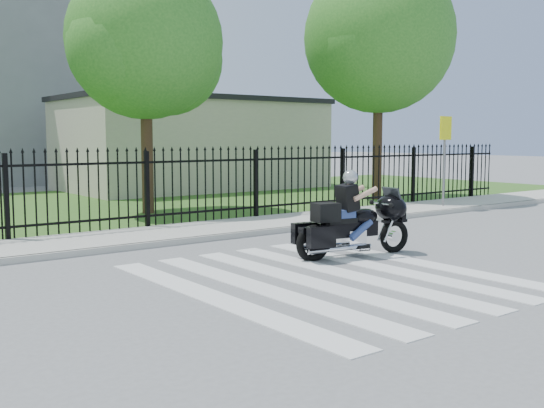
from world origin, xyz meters
TOP-DOWN VIEW (x-y plane):
  - ground at (0.00, 0.00)m, footprint 120.00×120.00m
  - crosswalk at (0.00, 0.00)m, footprint 5.00×5.50m
  - sidewalk at (0.00, 5.00)m, footprint 40.00×2.00m
  - curb at (0.00, 4.00)m, footprint 40.00×0.12m
  - grass_strip at (0.00, 12.00)m, footprint 40.00×12.00m
  - iron_fence at (0.00, 6.00)m, footprint 26.00×0.04m
  - tree_mid at (1.50, 9.00)m, footprint 4.20×4.20m
  - tree_right at (9.50, 8.00)m, footprint 5.00×5.00m
  - building_low at (7.00, 16.00)m, footprint 10.00×6.00m
  - building_low_roof at (7.00, 16.00)m, footprint 10.20×6.20m
  - motorcycle_rider at (1.50, 1.04)m, footprint 2.36×1.02m
  - traffic_sign at (8.78, 4.67)m, footprint 0.56×0.11m

SIDE VIEW (x-z plane):
  - ground at x=0.00m, z-range 0.00..0.00m
  - crosswalk at x=0.00m, z-range 0.00..0.01m
  - grass_strip at x=0.00m, z-range 0.00..0.02m
  - sidewalk at x=0.00m, z-range 0.00..0.12m
  - curb at x=0.00m, z-range 0.00..0.12m
  - motorcycle_rider at x=1.50m, z-range -0.14..1.43m
  - iron_fence at x=0.00m, z-range 0.00..1.80m
  - building_low at x=7.00m, z-range 0.00..3.50m
  - traffic_sign at x=8.78m, z-range 0.67..3.26m
  - building_low_roof at x=7.00m, z-range 3.50..3.70m
  - tree_mid at x=1.50m, z-range 1.28..8.06m
  - tree_right at x=9.50m, z-range 1.44..9.34m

